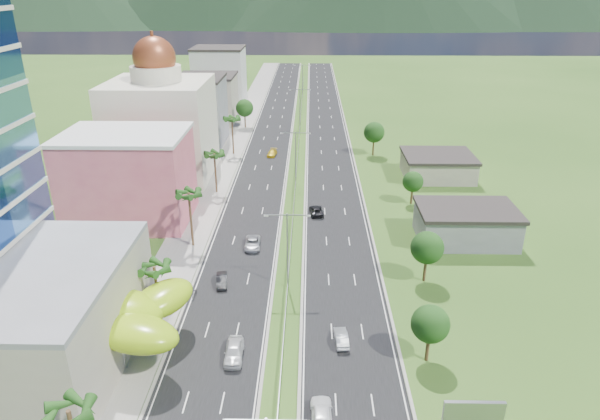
{
  "coord_description": "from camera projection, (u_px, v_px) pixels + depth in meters",
  "views": [
    {
      "loc": [
        2.9,
        -53.03,
        38.93
      ],
      "look_at": [
        1.47,
        20.42,
        7.0
      ],
      "focal_mm": 32.0,
      "sensor_mm": 36.0,
      "label": 1
    }
  ],
  "objects": [
    {
      "name": "streetlight_median_d",
      "position": [
        300.0,
        104.0,
        148.62
      ],
      "size": [
        6.04,
        0.25,
        11.0
      ],
      "color": "gray",
      "rests_on": "ground"
    },
    {
      "name": "car_silver_mid_left",
      "position": [
        253.0,
        243.0,
        83.82
      ],
      "size": [
        2.56,
        5.17,
        1.41
      ],
      "primitive_type": "imported",
      "rotation": [
        0.0,
        0.0,
        0.04
      ],
      "color": "#999BA0",
      "rests_on": "road_left"
    },
    {
      "name": "shed_near",
      "position": [
        466.0,
        226.0,
        85.63
      ],
      "size": [
        15.0,
        10.0,
        5.0
      ],
      "primitive_type": "cube",
      "color": "slate",
      "rests_on": "ground"
    },
    {
      "name": "midrise_beige",
      "position": [
        208.0,
        99.0,
        155.62
      ],
      "size": [
        16.0,
        15.0,
        13.0
      ],
      "primitive_type": "cube",
      "color": "#9F9383",
      "rests_on": "ground"
    },
    {
      "name": "road_left",
      "position": [
        272.0,
        132.0,
        146.85
      ],
      "size": [
        11.0,
        260.0,
        0.04
      ],
      "primitive_type": "cube",
      "color": "black",
      "rests_on": "ground"
    },
    {
      "name": "mountain_ridge",
      "position": [
        375.0,
        26.0,
        475.76
      ],
      "size": [
        860.0,
        140.0,
        90.0
      ],
      "primitive_type": null,
      "color": "black",
      "rests_on": "ground"
    },
    {
      "name": "car_white_near_left",
      "position": [
        234.0,
        351.0,
        59.29
      ],
      "size": [
        2.21,
        5.1,
        1.71
      ],
      "primitive_type": "imported",
      "rotation": [
        0.0,
        0.0,
        0.04
      ],
      "color": "silver",
      "rests_on": "road_left"
    },
    {
      "name": "car_dark_far_right",
      "position": [
        316.0,
        210.0,
        95.71
      ],
      "size": [
        2.75,
        5.07,
        1.35
      ],
      "primitive_type": "imported",
      "rotation": [
        0.0,
        0.0,
        3.25
      ],
      "color": "black",
      "rests_on": "road_right"
    },
    {
      "name": "midrise_white",
      "position": [
        220.0,
        77.0,
        175.71
      ],
      "size": [
        16.0,
        15.0,
        18.0
      ],
      "primitive_type": "cube",
      "color": "silver",
      "rests_on": "ground"
    },
    {
      "name": "streetlight_median_c",
      "position": [
        296.0,
        153.0,
        107.36
      ],
      "size": [
        6.04,
        0.25,
        11.0
      ],
      "color": "gray",
      "rests_on": "ground"
    },
    {
      "name": "palm_tree_b",
      "position": [
        154.0,
        270.0,
        63.49
      ],
      "size": [
        3.6,
        3.6,
        8.1
      ],
      "color": "#47301C",
      "rests_on": "ground"
    },
    {
      "name": "median_guardrail",
      "position": [
        298.0,
        150.0,
        129.96
      ],
      "size": [
        0.1,
        216.06,
        0.76
      ],
      "color": "gray",
      "rests_on": "ground"
    },
    {
      "name": "midrise_grey",
      "position": [
        192.0,
        112.0,
        134.85
      ],
      "size": [
        16.0,
        15.0,
        16.0
      ],
      "primitive_type": "cube",
      "color": "slate",
      "rests_on": "ground"
    },
    {
      "name": "car_yellow_far_left",
      "position": [
        272.0,
        153.0,
        127.16
      ],
      "size": [
        2.42,
        4.75,
        1.32
      ],
      "primitive_type": "imported",
      "rotation": [
        0.0,
        0.0,
        -0.13
      ],
      "color": "gold",
      "rests_on": "road_left"
    },
    {
      "name": "billboard",
      "position": [
        473.0,
        418.0,
        45.63
      ],
      "size": [
        5.2,
        0.35,
        6.2
      ],
      "color": "gray",
      "rests_on": "ground"
    },
    {
      "name": "domed_building",
      "position": [
        161.0,
        123.0,
        110.6
      ],
      "size": [
        20.0,
        20.0,
        28.7
      ],
      "color": "beige",
      "rests_on": "ground"
    },
    {
      "name": "leafy_tree_ra",
      "position": [
        430.0,
        324.0,
        57.43
      ],
      "size": [
        4.2,
        4.2,
        6.9
      ],
      "color": "#47301C",
      "rests_on": "ground"
    },
    {
      "name": "road_right",
      "position": [
        327.0,
        133.0,
        146.58
      ],
      "size": [
        11.0,
        260.0,
        0.04
      ],
      "primitive_type": "cube",
      "color": "black",
      "rests_on": "ground"
    },
    {
      "name": "leafy_tree_rb",
      "position": [
        427.0,
        248.0,
        72.8
      ],
      "size": [
        4.55,
        4.55,
        7.47
      ],
      "color": "#47301C",
      "rests_on": "ground"
    },
    {
      "name": "palm_tree_c",
      "position": [
        189.0,
        196.0,
        81.26
      ],
      "size": [
        3.6,
        3.6,
        9.6
      ],
      "color": "#47301C",
      "rests_on": "ground"
    },
    {
      "name": "leafy_tree_rc",
      "position": [
        413.0,
        182.0,
        98.74
      ],
      "size": [
        3.85,
        3.85,
        6.33
      ],
      "color": "#47301C",
      "rests_on": "ground"
    },
    {
      "name": "palm_tree_a",
      "position": [
        69.0,
        415.0,
        41.11
      ],
      "size": [
        3.6,
        3.6,
        9.1
      ],
      "color": "#47301C",
      "rests_on": "ground"
    },
    {
      "name": "palm_tree_e",
      "position": [
        232.0,
        120.0,
        125.35
      ],
      "size": [
        3.6,
        3.6,
        9.4
      ],
      "color": "#47301C",
      "rests_on": "ground"
    },
    {
      "name": "lime_canopy",
      "position": [
        101.0,
        313.0,
        58.9
      ],
      "size": [
        18.0,
        15.0,
        7.4
      ],
      "color": "#92BF12",
      "rests_on": "ground"
    },
    {
      "name": "car_silver_right",
      "position": [
        341.0,
        338.0,
        61.85
      ],
      "size": [
        1.71,
        4.19,
        1.35
      ],
      "primitive_type": "imported",
      "rotation": [
        0.0,
        0.0,
        3.21
      ],
      "color": "#ADB0B5",
      "rests_on": "road_right"
    },
    {
      "name": "streetlight_median_b",
      "position": [
        287.0,
        243.0,
        70.68
      ],
      "size": [
        6.04,
        0.25,
        11.0
      ],
      "color": "gray",
      "rests_on": "ground"
    },
    {
      "name": "streetlight_median_e",
      "position": [
        302.0,
        77.0,
        189.88
      ],
      "size": [
        6.04,
        0.25,
        11.0
      ],
      "color": "gray",
      "rests_on": "ground"
    },
    {
      "name": "pink_shophouse",
      "position": [
        129.0,
        179.0,
        91.05
      ],
      "size": [
        20.0,
        15.0,
        15.0
      ],
      "primitive_type": "cube",
      "color": "#C95267",
      "rests_on": "ground"
    },
    {
      "name": "shed_far",
      "position": [
        438.0,
        167.0,
        113.22
      ],
      "size": [
        14.0,
        12.0,
        4.4
      ],
      "primitive_type": "cube",
      "color": "#9F9383",
      "rests_on": "ground"
    },
    {
      "name": "motorcycle",
      "position": [
        194.0,
        292.0,
        70.84
      ],
      "size": [
        0.74,
        2.05,
        1.29
      ],
      "primitive_type": "imported",
      "rotation": [
        0.0,
        0.0,
        -0.07
      ],
      "color": "black",
      "rests_on": "road_left"
    },
    {
      "name": "car_dark_left",
      "position": [
        222.0,
        280.0,
        73.6
      ],
      "size": [
        2.03,
        4.27,
        1.35
      ],
      "primitive_type": "imported",
      "rotation": [
        0.0,
        0.0,
        0.15
      ],
      "color": "black",
      "rests_on": "road_left"
    },
    {
      "name": "leafy_tree_lfar",
      "position": [
        245.0,
        108.0,
        149.36
      ],
      "size": [
        4.9,
        4.9,
        8.05
      ],
      "color": "#47301C",
      "rests_on": "ground"
    },
    {
      "name": "palm_tree_d",
      "position": [
        214.0,
        156.0,
        102.73
      ],
      "size": [
        3.6,
        3.6,
        8.6
      ],
      "color": "#47301C",
      "rests_on": "ground"
    },
    {
      "name": "ground",
      "position": [
        284.0,
        331.0,
        64.2
      ],
      "size": [
        500.0,
        500.0,
        0.0
      ],
      "primitive_type": "plane",
      "color": "#2D5119",
      "rests_on": "ground"
    },
    {
      "name": "leafy_tree_rd",
      "position": [
        374.0,
        132.0,
        125.84
      ],
      "size": [
        4.9,
        4.9,
        8.05
      ],
      "color": "#47301C",
      "rests_on": "ground"
    },
    {
      "name": "car_white_near_right",
      "position": [
        322.0,
        414.0,
        50.67
      ],
      "size": [
        2.19,
        5.24,
        1.77
      ],
      "primitive_type": "imported",
      "rotation": [
        0.0,
        0.0,
        3.16
      ],
      "color": "white",
      "rests_on": "road_right"
    },
    {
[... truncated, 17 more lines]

